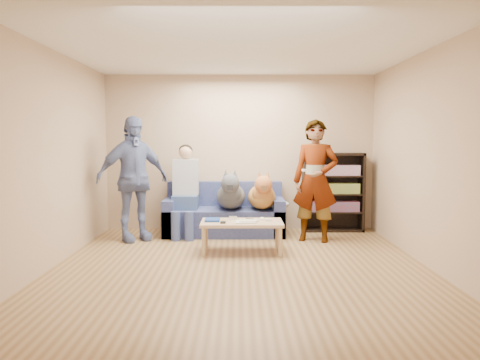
{
  "coord_description": "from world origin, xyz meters",
  "views": [
    {
      "loc": [
        -0.02,
        -5.4,
        1.53
      ],
      "look_at": [
        0.0,
        1.2,
        0.95
      ],
      "focal_mm": 35.0,
      "sensor_mm": 36.0,
      "label": 1
    }
  ],
  "objects_px": {
    "camera_silver": "(233,218)",
    "sofa": "(224,216)",
    "person_seated": "(185,187)",
    "dog_tan": "(262,195)",
    "notebook_blue": "(212,220)",
    "dog_gray": "(231,194)",
    "coffee_table": "(242,225)",
    "person_standing_right": "(315,181)",
    "person_standing_left": "(133,179)",
    "bookshelf": "(333,190)"
  },
  "relations": [
    {
      "from": "sofa",
      "to": "person_seated",
      "type": "relative_size",
      "value": 1.29
    },
    {
      "from": "sofa",
      "to": "person_seated",
      "type": "height_order",
      "value": "person_seated"
    },
    {
      "from": "person_seated",
      "to": "dog_tan",
      "type": "xyz_separation_m",
      "value": [
        1.22,
        -0.07,
        -0.12
      ]
    },
    {
      "from": "person_standing_left",
      "to": "notebook_blue",
      "type": "bearing_deg",
      "value": -62.69
    },
    {
      "from": "camera_silver",
      "to": "sofa",
      "type": "xyz_separation_m",
      "value": [
        -0.15,
        1.13,
        -0.16
      ]
    },
    {
      "from": "coffee_table",
      "to": "person_seated",
      "type": "bearing_deg",
      "value": 128.39
    },
    {
      "from": "dog_gray",
      "to": "coffee_table",
      "type": "distance_m",
      "value": 1.11
    },
    {
      "from": "sofa",
      "to": "coffee_table",
      "type": "relative_size",
      "value": 1.73
    },
    {
      "from": "person_standing_left",
      "to": "coffee_table",
      "type": "xyz_separation_m",
      "value": [
        1.63,
        -0.74,
        -0.56
      ]
    },
    {
      "from": "camera_silver",
      "to": "person_seated",
      "type": "xyz_separation_m",
      "value": [
        -0.77,
        1.0,
        0.33
      ]
    },
    {
      "from": "person_standing_left",
      "to": "sofa",
      "type": "xyz_separation_m",
      "value": [
        1.36,
        0.51,
        -0.66
      ]
    },
    {
      "from": "person_standing_left",
      "to": "person_seated",
      "type": "xyz_separation_m",
      "value": [
        0.74,
        0.38,
        -0.16
      ]
    },
    {
      "from": "person_seated",
      "to": "dog_gray",
      "type": "height_order",
      "value": "person_seated"
    },
    {
      "from": "dog_gray",
      "to": "notebook_blue",
      "type": "bearing_deg",
      "value": -103.01
    },
    {
      "from": "notebook_blue",
      "to": "camera_silver",
      "type": "bearing_deg",
      "value": 14.04
    },
    {
      "from": "person_standing_right",
      "to": "coffee_table",
      "type": "height_order",
      "value": "person_standing_right"
    },
    {
      "from": "sofa",
      "to": "dog_gray",
      "type": "xyz_separation_m",
      "value": [
        0.11,
        -0.19,
        0.38
      ]
    },
    {
      "from": "camera_silver",
      "to": "dog_gray",
      "type": "distance_m",
      "value": 0.97
    },
    {
      "from": "person_standing_left",
      "to": "person_seated",
      "type": "relative_size",
      "value": 1.27
    },
    {
      "from": "camera_silver",
      "to": "person_seated",
      "type": "height_order",
      "value": "person_seated"
    },
    {
      "from": "person_standing_left",
      "to": "notebook_blue",
      "type": "relative_size",
      "value": 7.2
    },
    {
      "from": "dog_tan",
      "to": "person_seated",
      "type": "bearing_deg",
      "value": 176.72
    },
    {
      "from": "notebook_blue",
      "to": "bookshelf",
      "type": "height_order",
      "value": "bookshelf"
    },
    {
      "from": "person_standing_left",
      "to": "camera_silver",
      "type": "distance_m",
      "value": 1.71
    },
    {
      "from": "person_standing_left",
      "to": "person_seated",
      "type": "bearing_deg",
      "value": -6.09
    },
    {
      "from": "notebook_blue",
      "to": "person_seated",
      "type": "xyz_separation_m",
      "value": [
        -0.49,
        1.07,
        0.34
      ]
    },
    {
      "from": "notebook_blue",
      "to": "dog_tan",
      "type": "relative_size",
      "value": 0.22
    },
    {
      "from": "person_seated",
      "to": "dog_tan",
      "type": "bearing_deg",
      "value": -3.28
    },
    {
      "from": "sofa",
      "to": "dog_tan",
      "type": "bearing_deg",
      "value": -18.09
    },
    {
      "from": "dog_gray",
      "to": "dog_tan",
      "type": "distance_m",
      "value": 0.5
    },
    {
      "from": "dog_gray",
      "to": "bookshelf",
      "type": "relative_size",
      "value": 0.98
    },
    {
      "from": "dog_gray",
      "to": "coffee_table",
      "type": "relative_size",
      "value": 1.16
    },
    {
      "from": "person_seated",
      "to": "dog_gray",
      "type": "bearing_deg",
      "value": -4.8
    },
    {
      "from": "sofa",
      "to": "dog_gray",
      "type": "height_order",
      "value": "dog_gray"
    },
    {
      "from": "person_standing_right",
      "to": "bookshelf",
      "type": "xyz_separation_m",
      "value": [
        0.42,
        0.79,
        -0.23
      ]
    },
    {
      "from": "camera_silver",
      "to": "sofa",
      "type": "relative_size",
      "value": 0.06
    },
    {
      "from": "person_standing_left",
      "to": "bookshelf",
      "type": "height_order",
      "value": "person_standing_left"
    },
    {
      "from": "person_standing_left",
      "to": "bookshelf",
      "type": "xyz_separation_m",
      "value": [
        3.16,
        0.74,
        -0.26
      ]
    },
    {
      "from": "bookshelf",
      "to": "person_seated",
      "type": "bearing_deg",
      "value": -171.52
    },
    {
      "from": "sofa",
      "to": "bookshelf",
      "type": "height_order",
      "value": "bookshelf"
    },
    {
      "from": "person_standing_left",
      "to": "bookshelf",
      "type": "relative_size",
      "value": 1.44
    },
    {
      "from": "person_standing_right",
      "to": "sofa",
      "type": "xyz_separation_m",
      "value": [
        -1.38,
        0.56,
        -0.63
      ]
    },
    {
      "from": "notebook_blue",
      "to": "camera_silver",
      "type": "relative_size",
      "value": 2.36
    },
    {
      "from": "person_seated",
      "to": "coffee_table",
      "type": "distance_m",
      "value": 1.49
    },
    {
      "from": "person_standing_right",
      "to": "sofa",
      "type": "relative_size",
      "value": 0.96
    },
    {
      "from": "notebook_blue",
      "to": "camera_silver",
      "type": "distance_m",
      "value": 0.29
    },
    {
      "from": "camera_silver",
      "to": "bookshelf",
      "type": "relative_size",
      "value": 0.08
    },
    {
      "from": "sofa",
      "to": "notebook_blue",
      "type": "bearing_deg",
      "value": -96.05
    },
    {
      "from": "person_standing_right",
      "to": "dog_tan",
      "type": "xyz_separation_m",
      "value": [
        -0.77,
        0.36,
        -0.26
      ]
    },
    {
      "from": "dog_tan",
      "to": "sofa",
      "type": "bearing_deg",
      "value": 161.91
    }
  ]
}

